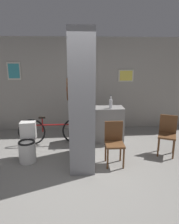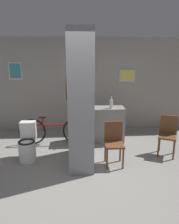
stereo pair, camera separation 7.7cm
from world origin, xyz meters
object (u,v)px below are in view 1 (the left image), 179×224
Objects in this scene: toilet at (28,145)px; bottle_tall at (111,103)px; chair_by_doorway at (167,133)px; chair_near_pillar at (114,141)px; bicycle at (54,131)px.

bottle_tall is (1.87, 0.84, 0.66)m from toilet.
chair_by_doorway is at bearing 1.49° from toilet.
bottle_tall reaches higher than chair_near_pillar.
chair_by_doorway reaches higher than toilet.
toilet is at bearing -155.82° from bottle_tall.
toilet is at bearing -121.49° from bicycle.
chair_near_pillar is 1.23m from bottle_tall.
toilet is 0.92m from bicycle.
chair_near_pillar is 2.61× the size of bottle_tall.
chair_by_doorway is 1.46m from bottle_tall.
chair_near_pillar is 1.00× the size of chair_by_doorway.
bicycle is (-2.52, 0.71, -0.14)m from chair_by_doorway.
bicycle is 5.18× the size of bottle_tall.
chair_near_pillar reaches higher than toilet.
chair_near_pillar reaches higher than bicycle.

